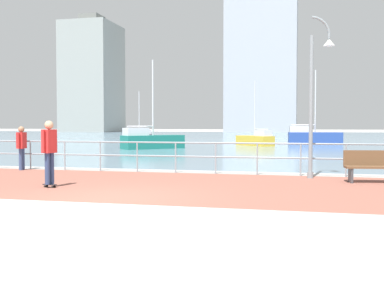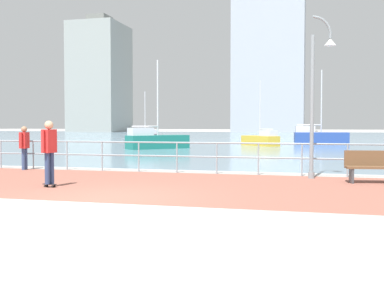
{
  "view_description": "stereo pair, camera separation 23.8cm",
  "coord_description": "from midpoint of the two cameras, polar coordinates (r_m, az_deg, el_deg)",
  "views": [
    {
      "loc": [
        4.25,
        -9.71,
        1.67
      ],
      "look_at": [
        1.13,
        3.47,
        1.1
      ],
      "focal_mm": 43.72,
      "sensor_mm": 36.0,
      "label": 1
    },
    {
      "loc": [
        4.48,
        -9.65,
        1.67
      ],
      "look_at": [
        1.13,
        3.47,
        1.1
      ],
      "focal_mm": 43.72,
      "sensor_mm": 36.0,
      "label": 2
    }
  ],
  "objects": [
    {
      "name": "waterfront_railing",
      "position": [
        16.09,
        -1.43,
        -0.9
      ],
      "size": [
        25.25,
        0.06,
        1.07
      ],
      "color": "#8C99A3",
      "rests_on": "ground"
    },
    {
      "name": "lamppost",
      "position": [
        14.95,
        15.53,
        6.51
      ],
      "size": [
        0.8,
        0.43,
        4.99
      ],
      "color": "gray",
      "rests_on": "ground"
    },
    {
      "name": "tower_brick",
      "position": [
        107.61,
        9.57,
        10.87
      ],
      "size": [
        15.08,
        16.52,
        36.82
      ],
      "color": "#A3A8B2",
      "rests_on": "ground"
    },
    {
      "name": "sailboat_navy",
      "position": [
        36.98,
        8.59,
        0.54
      ],
      "size": [
        3.28,
        3.47,
        5.12
      ],
      "color": "gold",
      "rests_on": "ground"
    },
    {
      "name": "park_bench",
      "position": [
        14.29,
        21.78,
        -2.55
      ],
      "size": [
        1.65,
        0.67,
        0.92
      ],
      "color": "brown",
      "rests_on": "ground"
    },
    {
      "name": "sailboat_teal",
      "position": [
        32.16,
        -4.24,
        0.45
      ],
      "size": [
        3.98,
        4.04,
        6.08
      ],
      "color": "#197266",
      "rests_on": "ground"
    },
    {
      "name": "brick_paving",
      "position": [
        13.14,
        -5.21,
        -4.89
      ],
      "size": [
        28.0,
        6.36,
        0.01
      ],
      "primitive_type": "cube",
      "color": "#935647",
      "rests_on": "ground"
    },
    {
      "name": "skateboarder",
      "position": [
        12.89,
        -16.53,
        -0.38
      ],
      "size": [
        0.41,
        0.56,
        1.77
      ],
      "color": "black",
      "rests_on": "ground"
    },
    {
      "name": "sailboat_blue",
      "position": [
        46.29,
        -5.52,
        0.9
      ],
      "size": [
        3.32,
        3.15,
        4.92
      ],
      "color": "#595960",
      "rests_on": "ground"
    },
    {
      "name": "tower_beige",
      "position": [
        108.68,
        -11.1,
        7.93
      ],
      "size": [
        10.88,
        12.49,
        26.13
      ],
      "color": "#939993",
      "rests_on": "ground"
    },
    {
      "name": "harbor_water",
      "position": [
        60.64,
        10.19,
        0.78
      ],
      "size": [
        180.0,
        88.0,
        0.0
      ],
      "primitive_type": "cube",
      "color": "#6B899E",
      "rests_on": "ground"
    },
    {
      "name": "bystander",
      "position": [
        18.19,
        -19.42,
        -0.04
      ],
      "size": [
        0.27,
        0.56,
        1.6
      ],
      "color": "#384C7A",
      "rests_on": "ground"
    },
    {
      "name": "sailboat_yellow",
      "position": [
        42.4,
        15.4,
        0.89
      ],
      "size": [
        4.69,
        1.87,
        6.43
      ],
      "color": "#284799",
      "rests_on": "ground"
    },
    {
      "name": "ground",
      "position": [
        49.9,
        9.3,
        0.45
      ],
      "size": [
        220.0,
        220.0,
        0.0
      ],
      "primitive_type": "plane",
      "color": "#ADAAA5"
    }
  ]
}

